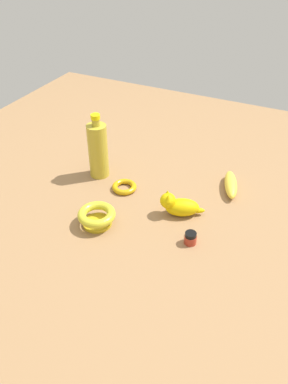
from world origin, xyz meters
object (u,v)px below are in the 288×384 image
at_px(banana, 231,184).
at_px(bowl, 97,216).
at_px(cat_figurine, 179,205).
at_px(bottle_tall, 98,150).
at_px(nail_polish_jar, 190,238).
at_px(bangle, 124,187).

distance_m(banana, bowl, 0.50).
distance_m(bowl, cat_figurine, 0.27).
distance_m(banana, bottle_tall, 0.50).
xyz_separation_m(bowl, nail_polish_jar, (-0.05, 0.30, -0.01)).
height_order(bowl, bangle, bowl).
height_order(cat_figurine, nail_polish_jar, cat_figurine).
bearing_deg(nail_polish_jar, bangle, -116.98).
xyz_separation_m(banana, bowl, (0.37, -0.34, 0.01)).
bearing_deg(bowl, bangle, -176.80).
bearing_deg(bottle_tall, bangle, 71.03).
bearing_deg(bottle_tall, nail_polish_jar, 65.28).
height_order(nail_polish_jar, bottle_tall, bottle_tall).
height_order(banana, nail_polish_jar, banana).
bearing_deg(bowl, cat_figurine, 126.31).
distance_m(cat_figurine, bottle_tall, 0.38).
xyz_separation_m(banana, bottle_tall, (0.12, -0.48, 0.09)).
xyz_separation_m(cat_figurine, bangle, (-0.05, -0.23, -0.03)).
distance_m(bowl, bottle_tall, 0.30).
bearing_deg(bangle, bottle_tall, -108.97).
relative_size(banana, bottle_tall, 0.65).
distance_m(banana, bangle, 0.39).
relative_size(banana, cat_figurine, 1.14).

